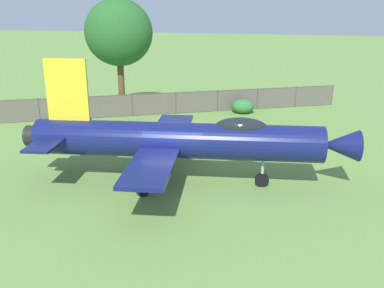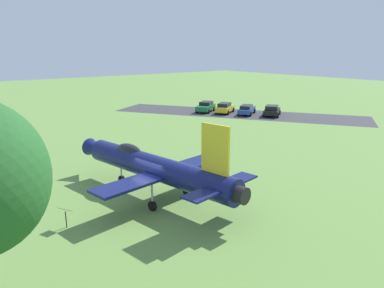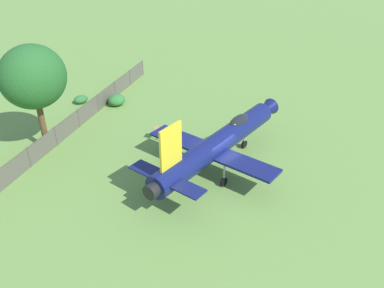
% 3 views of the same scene
% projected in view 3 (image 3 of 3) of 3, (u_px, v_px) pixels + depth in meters
% --- Properties ---
extents(ground_plane, '(200.00, 200.00, 0.00)m').
position_uv_depth(ground_plane, '(216.00, 169.00, 28.38)').
color(ground_plane, '#668E42').
extents(display_jet, '(14.19, 9.67, 5.37)m').
position_uv_depth(display_jet, '(220.00, 142.00, 27.59)').
color(display_jet, '#111951').
rests_on(display_jet, ground_plane).
extents(shade_tree, '(4.59, 4.09, 7.92)m').
position_uv_depth(shade_tree, '(33.00, 77.00, 27.82)').
color(shade_tree, brown).
rests_on(shade_tree, ground_plane).
extents(perimeter_fence, '(27.55, 14.45, 1.58)m').
position_uv_depth(perimeter_fence, '(55.00, 136.00, 30.71)').
color(perimeter_fence, '#4C4238').
rests_on(perimeter_fence, ground_plane).
extents(shrub_near_fence, '(1.31, 1.06, 0.70)m').
position_uv_depth(shrub_near_fence, '(81.00, 99.00, 37.48)').
color(shrub_near_fence, '#2D7033').
rests_on(shrub_near_fence, ground_plane).
extents(shrub_by_tree, '(1.60, 1.43, 1.02)m').
position_uv_depth(shrub_by_tree, '(117.00, 100.00, 36.99)').
color(shrub_by_tree, '#2D7033').
rests_on(shrub_by_tree, ground_plane).
extents(info_plaque, '(0.71, 0.61, 1.14)m').
position_uv_depth(info_plaque, '(157.00, 130.00, 31.40)').
color(info_plaque, '#333333').
rests_on(info_plaque, ground_plane).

